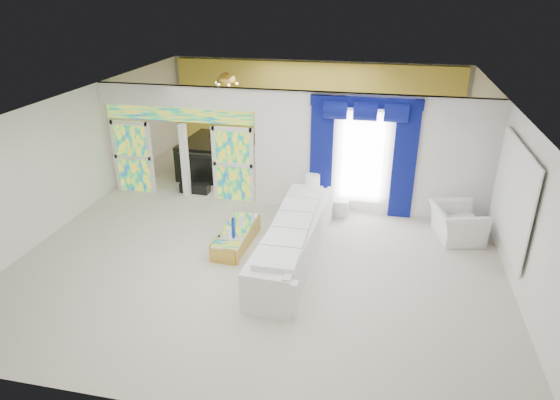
% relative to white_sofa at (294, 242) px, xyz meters
% --- Properties ---
extents(floor, '(12.00, 12.00, 0.00)m').
position_rel_white_sofa_xyz_m(floor, '(-0.70, 1.70, -0.40)').
color(floor, '#B7AF9E').
rests_on(floor, ground).
extents(dividing_wall, '(5.70, 0.18, 3.00)m').
position_rel_white_sofa_xyz_m(dividing_wall, '(1.45, 2.70, 1.10)').
color(dividing_wall, white).
rests_on(dividing_wall, ground).
extents(dividing_header, '(4.30, 0.18, 0.55)m').
position_rel_white_sofa_xyz_m(dividing_header, '(-3.55, 2.70, 2.33)').
color(dividing_header, white).
rests_on(dividing_header, dividing_wall).
extents(stained_panel_left, '(0.95, 0.04, 2.00)m').
position_rel_white_sofa_xyz_m(stained_panel_left, '(-4.98, 2.70, 0.60)').
color(stained_panel_left, '#994C3F').
rests_on(stained_panel_left, ground).
extents(stained_panel_right, '(0.95, 0.04, 2.00)m').
position_rel_white_sofa_xyz_m(stained_panel_right, '(-2.13, 2.70, 0.60)').
color(stained_panel_right, '#994C3F').
rests_on(stained_panel_right, ground).
extents(stained_transom, '(4.00, 0.05, 0.35)m').
position_rel_white_sofa_xyz_m(stained_transom, '(-3.55, 2.70, 1.85)').
color(stained_transom, '#994C3F').
rests_on(stained_transom, dividing_header).
extents(window_pane, '(1.00, 0.02, 2.30)m').
position_rel_white_sofa_xyz_m(window_pane, '(1.20, 2.60, 1.05)').
color(window_pane, white).
rests_on(window_pane, dividing_wall).
extents(blue_drape_left, '(0.55, 0.10, 2.80)m').
position_rel_white_sofa_xyz_m(blue_drape_left, '(0.20, 2.57, 1.00)').
color(blue_drape_left, '#0A044D').
rests_on(blue_drape_left, ground).
extents(blue_drape_right, '(0.55, 0.10, 2.80)m').
position_rel_white_sofa_xyz_m(blue_drape_right, '(2.20, 2.57, 1.00)').
color(blue_drape_right, '#0A044D').
rests_on(blue_drape_right, ground).
extents(blue_pelmet, '(2.60, 0.12, 0.25)m').
position_rel_white_sofa_xyz_m(blue_pelmet, '(1.20, 2.57, 2.42)').
color(blue_pelmet, '#0A044D').
rests_on(blue_pelmet, dividing_wall).
extents(wall_mirror, '(0.04, 2.70, 1.90)m').
position_rel_white_sofa_xyz_m(wall_mirror, '(4.24, 0.70, 1.15)').
color(wall_mirror, white).
rests_on(wall_mirror, ground).
extents(gold_curtains, '(9.70, 0.12, 2.90)m').
position_rel_white_sofa_xyz_m(gold_curtains, '(-0.70, 7.60, 1.10)').
color(gold_curtains, gold).
rests_on(gold_curtains, ground).
extents(white_sofa, '(1.17, 4.25, 0.80)m').
position_rel_white_sofa_xyz_m(white_sofa, '(0.00, 0.00, 0.00)').
color(white_sofa, silver).
rests_on(white_sofa, ground).
extents(coffee_table, '(0.68, 1.74, 0.38)m').
position_rel_white_sofa_xyz_m(coffee_table, '(-1.35, 0.30, -0.21)').
color(coffee_table, '#B69539').
rests_on(coffee_table, ground).
extents(console_table, '(1.28, 0.48, 0.42)m').
position_rel_white_sofa_xyz_m(console_table, '(0.33, 2.36, -0.19)').
color(console_table, silver).
rests_on(console_table, ground).
extents(table_lamp, '(0.36, 0.36, 0.58)m').
position_rel_white_sofa_xyz_m(table_lamp, '(0.03, 2.36, 0.31)').
color(table_lamp, white).
rests_on(table_lamp, console_table).
extents(armchair, '(1.28, 1.39, 0.77)m').
position_rel_white_sofa_xyz_m(armchair, '(3.44, 1.66, -0.02)').
color(armchair, silver).
rests_on(armchair, ground).
extents(grand_piano, '(1.68, 2.15, 1.05)m').
position_rel_white_sofa_xyz_m(grand_piano, '(-3.35, 4.54, 0.13)').
color(grand_piano, black).
rests_on(grand_piano, ground).
extents(piano_bench, '(0.83, 0.35, 0.27)m').
position_rel_white_sofa_xyz_m(piano_bench, '(-3.35, 2.94, -0.26)').
color(piano_bench, black).
rests_on(piano_bench, ground).
extents(tv_console, '(0.57, 0.53, 0.74)m').
position_rel_white_sofa_xyz_m(tv_console, '(-5.40, 3.71, -0.03)').
color(tv_console, '#A57C52').
rests_on(tv_console, ground).
extents(chandelier, '(0.60, 0.60, 0.60)m').
position_rel_white_sofa_xyz_m(chandelier, '(-3.00, 5.10, 2.25)').
color(chandelier, gold).
rests_on(chandelier, ceiling).
extents(decanters, '(0.19, 0.78, 0.23)m').
position_rel_white_sofa_xyz_m(decanters, '(-1.39, 0.34, 0.06)').
color(decanters, white).
rests_on(decanters, coffee_table).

